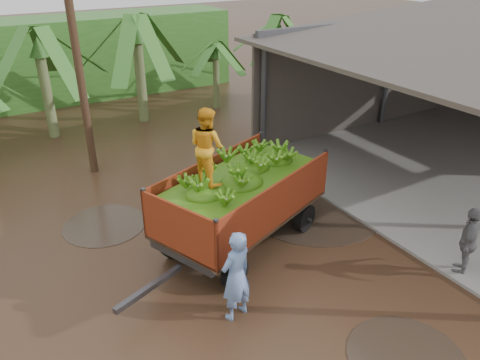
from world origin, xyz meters
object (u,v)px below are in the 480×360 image
at_px(banana_trailer, 241,196).
at_px(utility_pole, 73,31).
at_px(man_blue, 236,276).
at_px(man_grey, 468,242).

height_order(banana_trailer, utility_pole, utility_pole).
height_order(banana_trailer, man_blue, banana_trailer).
xyz_separation_m(man_blue, utility_pole, (-0.57, 7.93, 3.36)).
relative_size(man_blue, utility_pole, 0.22).
bearing_deg(man_grey, utility_pole, -88.16).
distance_m(man_blue, man_grey, 5.09).
bearing_deg(man_blue, utility_pole, -98.96).
xyz_separation_m(man_grey, utility_pole, (-5.47, 9.32, 3.50)).
bearing_deg(man_blue, man_grey, 151.13).
height_order(man_blue, man_grey, man_blue).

